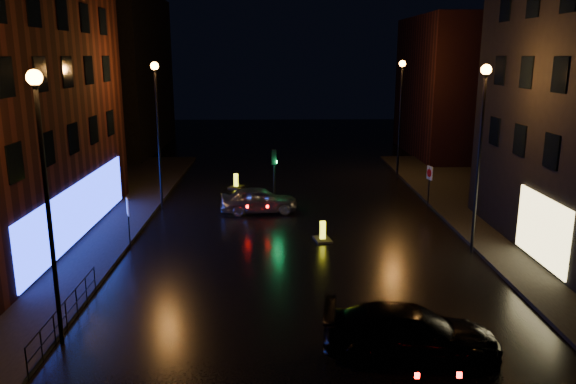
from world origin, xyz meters
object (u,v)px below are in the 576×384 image
traffic_signal (274,199)px  dark_sedan (411,333)px  silver_hatchback (259,200)px  road_sign_right (429,176)px  bollard_near (323,236)px  road_sign_left (128,211)px  bollard_far (236,185)px

traffic_signal → dark_sedan: 17.45m
silver_hatchback → road_sign_right: size_ratio=1.78×
bollard_near → road_sign_right: road_sign_right is taller
road_sign_right → road_sign_left: bearing=8.9°
traffic_signal → silver_hatchback: traffic_signal is taller
bollard_far → road_sign_left: bearing=-85.3°
bollard_near → road_sign_left: road_sign_left is taller
traffic_signal → road_sign_right: traffic_signal is taller
dark_sedan → road_sign_right: 17.62m
silver_hatchback → road_sign_left: bearing=130.8°
bollard_near → road_sign_left: size_ratio=0.51×
traffic_signal → road_sign_left: size_ratio=1.44×
dark_sedan → road_sign_left: size_ratio=2.17×
road_sign_left → silver_hatchback: bearing=25.0°
silver_hatchback → road_sign_left: 8.41m
traffic_signal → road_sign_right: 9.19m
dark_sedan → road_sign_right: size_ratio=2.13×
dark_sedan → bollard_near: 10.93m
traffic_signal → dark_sedan: bearing=-76.5°
traffic_signal → road_sign_left: bearing=-133.3°
silver_hatchback → bollard_far: (-1.72, 6.18, -0.53)m
traffic_signal → dark_sedan: (4.07, -16.97, 0.25)m
dark_sedan → road_sign_right: bearing=-9.0°
traffic_signal → road_sign_left: traffic_signal is taller
dark_sedan → road_sign_left: bearing=55.2°
bollard_far → road_sign_right: (11.69, -5.17, 1.62)m
dark_sedan → bollard_far: bearing=24.5°
bollard_near → bollard_far: size_ratio=0.94×
silver_hatchback → bollard_near: 6.02m
silver_hatchback → road_sign_right: 10.09m
silver_hatchback → bollard_near: bearing=-152.5°
bollard_far → road_sign_right: 12.89m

